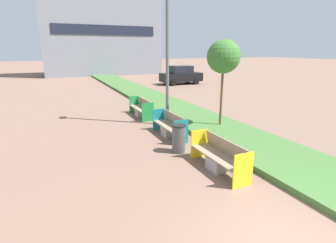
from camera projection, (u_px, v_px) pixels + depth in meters
name	position (u px, v px, depth m)	size (l,w,h in m)	color
planter_grass_strip	(169.00, 106.00, 16.18)	(2.80, 120.00, 0.18)	#426B33
building_backdrop	(102.00, 35.00, 36.13)	(15.56, 5.51, 10.65)	gray
bench_yellow_frame	(219.00, 158.00, 7.71)	(0.65, 2.21, 0.94)	#9E9B96
bench_teal_frame	(170.00, 127.00, 10.76)	(0.65, 2.12, 0.94)	#9E9B96
bench_green_frame	(142.00, 110.00, 13.92)	(0.65, 2.21, 0.94)	#9E9B96
litter_bin	(179.00, 139.00, 9.04)	(0.48, 0.48, 0.99)	#4C4F51
street_lamp_post	(167.00, 26.00, 11.33)	(0.24, 0.44, 8.15)	#56595B
sapling_tree_near	(224.00, 57.00, 11.11)	(1.43, 1.43, 3.89)	brown
parked_car_distant	(181.00, 75.00, 26.74)	(4.23, 2.00, 1.86)	black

